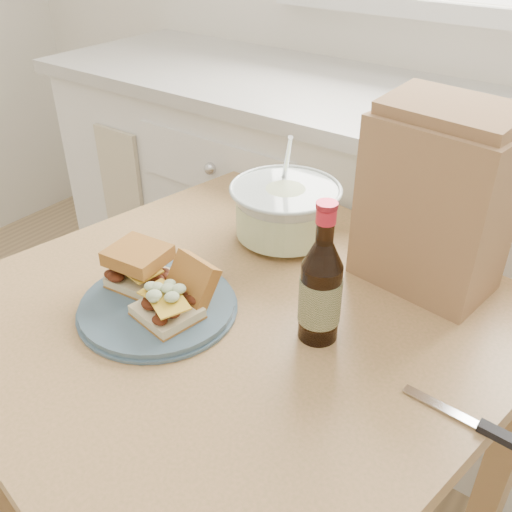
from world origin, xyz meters
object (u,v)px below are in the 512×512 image
Objects in this scene: dining_table at (236,355)px; beer_bottle at (321,290)px; plate at (158,306)px; coleslaw_bowl at (285,213)px; paper_bag at (435,206)px.

beer_bottle is at bearing 20.05° from dining_table.
plate is 1.18× the size of coleslaw_bowl.
plate is at bearing -132.27° from dining_table.
paper_bag is at bearing 86.28° from beer_bottle.
dining_table is 4.17× the size of beer_bottle.
plate is 0.87× the size of paper_bag.
dining_table is 0.26m from beer_bottle.
plate is at bearing -124.71° from paper_bag.
beer_bottle is at bearing -98.38° from paper_bag.
dining_table is at bearing 37.81° from plate.
paper_bag is (0.23, 0.29, 0.27)m from dining_table.
dining_table is 0.46m from paper_bag.
beer_bottle is (0.23, -0.24, 0.03)m from coleslaw_bowl.
paper_bag is at bearing 47.79° from plate.
paper_bag is (0.08, 0.26, 0.06)m from beer_bottle.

